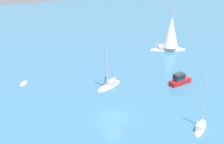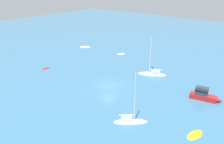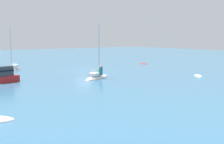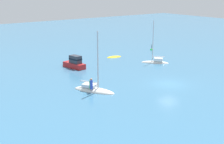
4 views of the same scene
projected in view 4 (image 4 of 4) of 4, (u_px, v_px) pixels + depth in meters
ground_plane at (169, 84)px, 41.87m from camera, size 160.00×160.00×0.00m
launch at (74, 63)px, 49.91m from camera, size 2.02×5.02×2.00m
ketch at (94, 90)px, 38.99m from camera, size 3.91×5.54×7.77m
rib_1 at (114, 57)px, 57.56m from camera, size 2.91×1.70×0.39m
ketch_1 at (155, 62)px, 53.14m from camera, size 3.90×4.20×7.35m
channel_buoy at (151, 50)px, 63.93m from camera, size 0.54×0.54×1.34m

